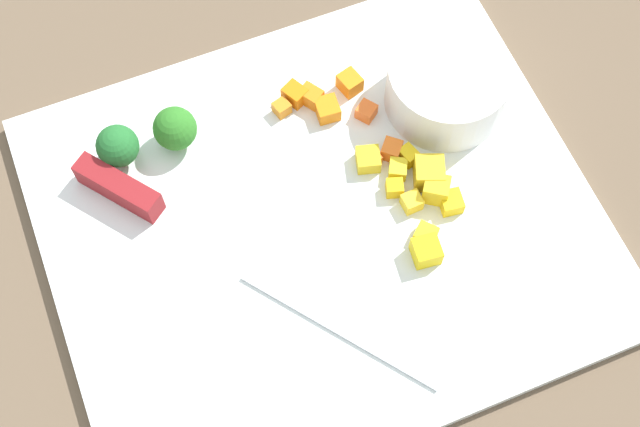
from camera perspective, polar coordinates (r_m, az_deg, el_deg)
ground_plane at (r=0.66m, az=-0.00°, el=-0.79°), size 4.00×4.00×0.00m
cutting_board at (r=0.66m, az=-0.00°, el=-0.58°), size 0.41×0.35×0.01m
prep_bowl at (r=0.69m, az=8.43°, el=8.38°), size 0.10×0.10×0.05m
chef_knife at (r=0.65m, az=-9.25°, el=-0.68°), size 0.21×0.26×0.02m
carrot_dice_0 at (r=0.67m, az=3.44°, el=3.64°), size 0.01×0.01×0.01m
carrot_dice_1 at (r=0.69m, az=-2.55°, el=7.00°), size 0.01×0.01×0.01m
carrot_dice_2 at (r=0.69m, az=0.49°, el=6.93°), size 0.02×0.02×0.01m
carrot_dice_3 at (r=0.69m, az=3.09°, el=6.77°), size 0.02×0.02×0.01m
carrot_dice_4 at (r=0.70m, az=-0.61°, el=7.78°), size 0.02×0.02×0.01m
carrot_dice_5 at (r=0.70m, az=1.98°, el=8.65°), size 0.02×0.02×0.02m
carrot_dice_6 at (r=0.70m, az=-1.67°, el=7.89°), size 0.02×0.02×0.01m
carrot_dice_7 at (r=0.67m, az=4.76°, el=4.22°), size 0.02×0.02×0.01m
pepper_dice_0 at (r=0.67m, az=3.21°, el=3.60°), size 0.02×0.02×0.01m
pepper_dice_1 at (r=0.66m, az=7.09°, el=2.96°), size 0.03×0.03×0.02m
pepper_dice_2 at (r=0.66m, az=4.82°, el=1.98°), size 0.02×0.02×0.01m
pepper_dice_3 at (r=0.66m, az=6.10°, el=0.76°), size 0.01×0.01×0.01m
pepper_dice_4 at (r=0.66m, az=8.67°, el=0.75°), size 0.02×0.02×0.01m
pepper_dice_5 at (r=0.65m, az=7.03°, el=-1.39°), size 0.02×0.02×0.01m
pepper_dice_6 at (r=0.66m, az=7.69°, el=1.59°), size 0.03×0.03×0.02m
pepper_dice_7 at (r=0.64m, az=7.05°, el=-2.49°), size 0.02×0.02×0.02m
pepper_dice_8 at (r=0.67m, az=5.18°, el=2.94°), size 0.02×0.02×0.01m
pepper_dice_9 at (r=0.67m, az=5.88°, el=3.83°), size 0.02×0.02×0.01m
broccoli_floret_0 at (r=0.67m, az=-13.25°, el=4.34°), size 0.03×0.03×0.04m
broccoli_floret_1 at (r=0.67m, az=-9.58°, el=5.55°), size 0.03×0.03×0.04m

